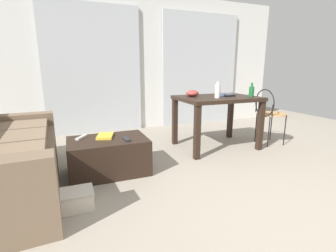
% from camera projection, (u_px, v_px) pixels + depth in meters
% --- Properties ---
extents(ground_plane, '(8.18, 8.18, 0.00)m').
position_uv_depth(ground_plane, '(203.00, 162.00, 3.07)').
color(ground_plane, gray).
extents(wall_back, '(5.51, 0.10, 2.48)m').
position_uv_depth(wall_back, '(150.00, 63.00, 4.69)').
color(wall_back, silver).
rests_on(wall_back, ground).
extents(curtains, '(3.77, 0.03, 2.21)m').
position_uv_depth(curtains, '(151.00, 70.00, 4.64)').
color(curtains, '#B2B7BC').
rests_on(curtains, ground).
extents(couch, '(0.92, 1.96, 0.72)m').
position_uv_depth(couch, '(4.00, 161.00, 2.26)').
color(couch, brown).
rests_on(couch, ground).
extents(coffee_table, '(0.84, 0.56, 0.39)m').
position_uv_depth(coffee_table, '(109.00, 156.00, 2.71)').
color(coffee_table, black).
rests_on(coffee_table, ground).
extents(craft_table, '(1.11, 0.80, 0.75)m').
position_uv_depth(craft_table, '(217.00, 104.00, 3.52)').
color(craft_table, black).
rests_on(craft_table, ground).
extents(wire_chair, '(0.42, 0.43, 0.85)m').
position_uv_depth(wire_chair, '(268.00, 110.00, 3.67)').
color(wire_chair, '#B7844C').
rests_on(wire_chair, ground).
extents(bottle_near, '(0.07, 0.07, 0.20)m').
position_uv_depth(bottle_near, '(251.00, 91.00, 3.46)').
color(bottle_near, '#195B2D').
rests_on(bottle_near, craft_table).
extents(bottle_far, '(0.07, 0.07, 0.22)m').
position_uv_depth(bottle_far, '(218.00, 91.00, 3.30)').
color(bottle_far, beige).
rests_on(bottle_far, craft_table).
extents(bowl, '(0.18, 0.18, 0.09)m').
position_uv_depth(bowl, '(192.00, 93.00, 3.49)').
color(bowl, '#9E3833').
rests_on(bowl, craft_table).
extents(book_stack, '(0.22, 0.26, 0.03)m').
position_uv_depth(book_stack, '(226.00, 95.00, 3.60)').
color(book_stack, '#33519E').
rests_on(book_stack, craft_table).
extents(scissors, '(0.10, 0.12, 0.00)m').
position_uv_depth(scissors, '(230.00, 94.00, 3.87)').
color(scissors, '#9EA0A5').
rests_on(scissors, craft_table).
extents(tv_remote_primary, '(0.14, 0.18, 0.02)m').
position_uv_depth(tv_remote_primary, '(81.00, 137.00, 2.69)').
color(tv_remote_primary, '#B7B7B2').
rests_on(tv_remote_primary, coffee_table).
extents(tv_remote_secondary, '(0.05, 0.16, 0.02)m').
position_uv_depth(tv_remote_secondary, '(127.00, 139.00, 2.63)').
color(tv_remote_secondary, '#232326').
rests_on(tv_remote_secondary, coffee_table).
extents(magazine, '(0.23, 0.28, 0.03)m').
position_uv_depth(magazine, '(105.00, 136.00, 2.73)').
color(magazine, gold).
rests_on(magazine, coffee_table).
extents(shoebox, '(0.36, 0.23, 0.15)m').
position_uv_depth(shoebox, '(71.00, 200.00, 2.02)').
color(shoebox, beige).
rests_on(shoebox, ground).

